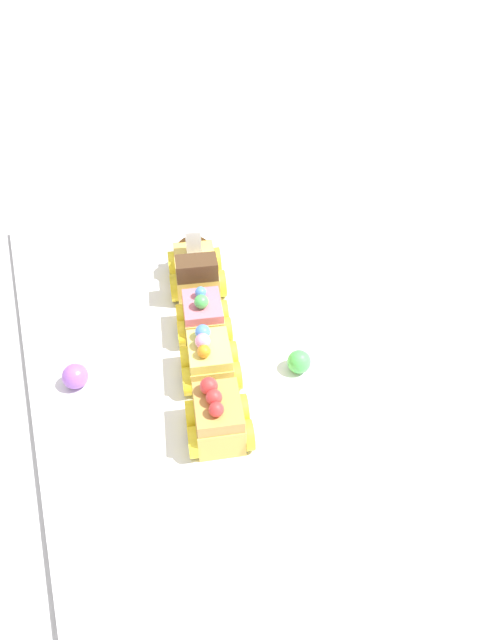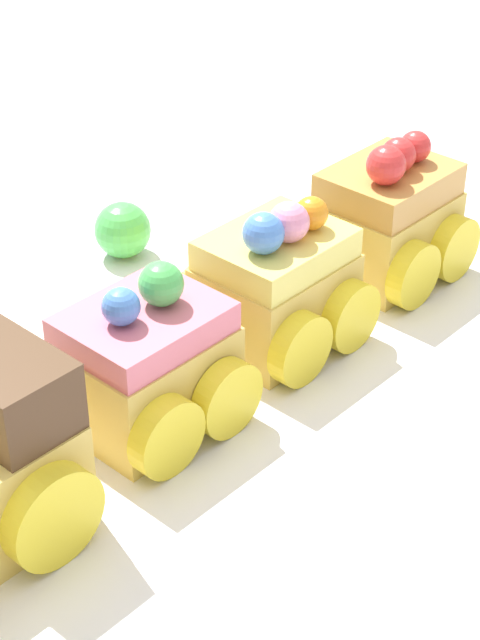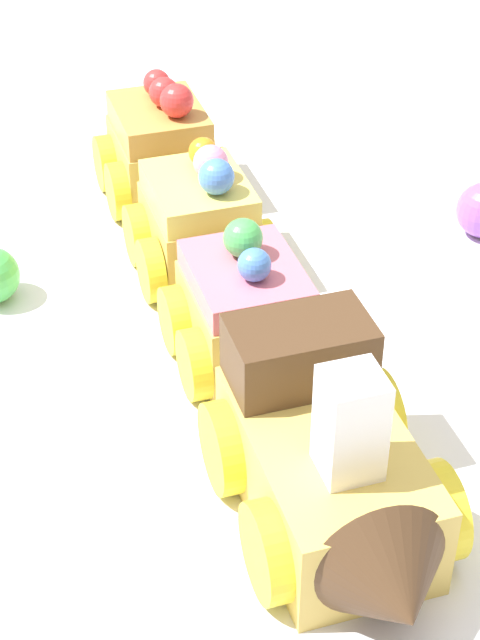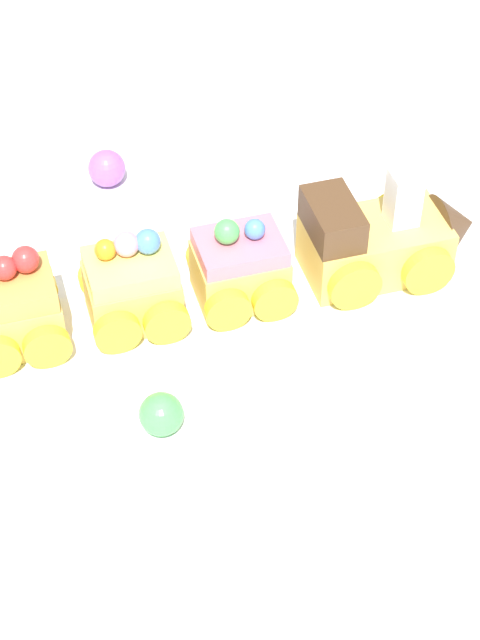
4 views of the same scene
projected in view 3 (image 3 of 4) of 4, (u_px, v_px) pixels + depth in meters
ground_plane at (209, 378)px, 0.51m from camera, size 10.00×10.00×0.00m
display_board at (209, 369)px, 0.50m from camera, size 0.73×0.47×0.01m
cake_train_locomotive at (335, 478)px, 0.40m from camera, size 0.14×0.10×0.08m
cake_car_strawberry at (245, 314)px, 0.48m from camera, size 0.08×0.08×0.07m
cake_car_lemon at (200, 226)px, 0.54m from camera, size 0.08×0.08×0.07m
cake_car_caramel at (161, 152)px, 0.60m from camera, size 0.08×0.08×0.07m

